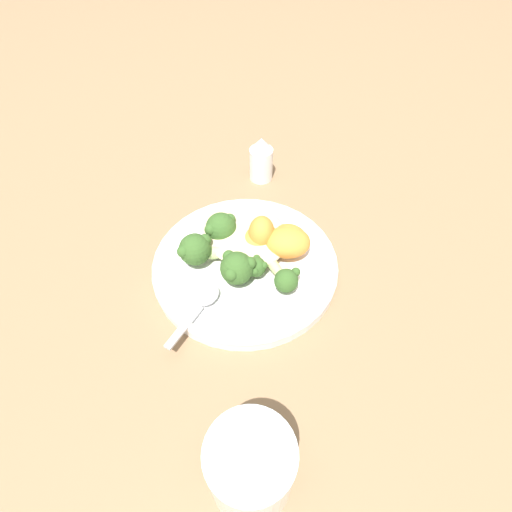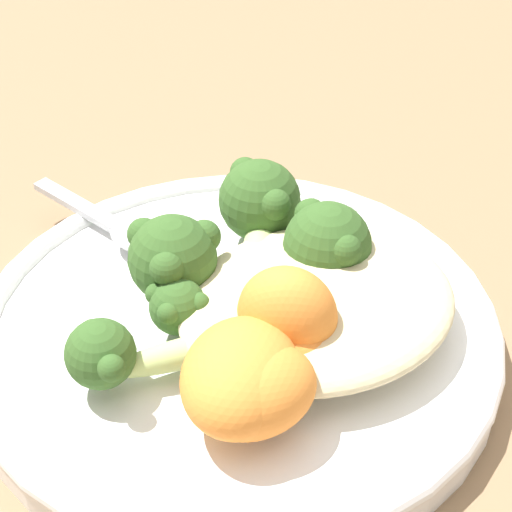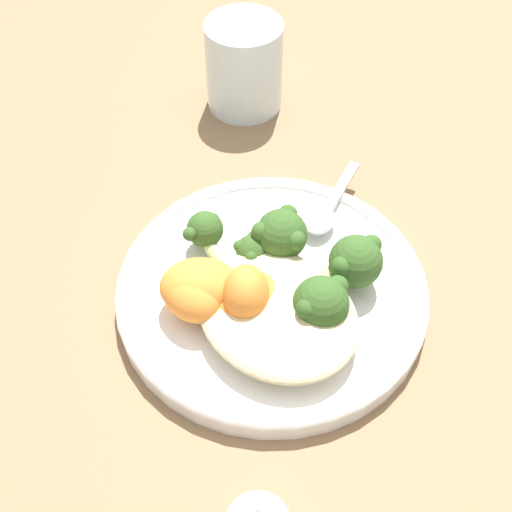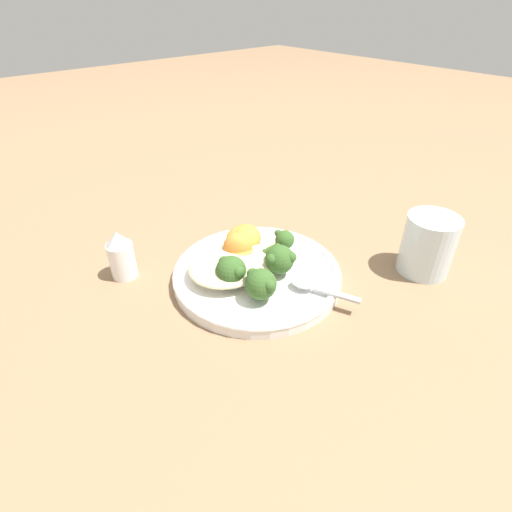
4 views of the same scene
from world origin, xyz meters
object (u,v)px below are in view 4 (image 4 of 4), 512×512
Objects in this scene: broccoli_stalk_0 at (232,270)px; sweet_potato_chunk_0 at (246,238)px; sweet_potato_chunk_3 at (240,253)px; water_glass at (428,245)px; sweet_potato_chunk_1 at (240,247)px; plate at (257,274)px; broccoli_stalk_2 at (274,259)px; broccoli_stalk_3 at (265,255)px; broccoli_stalk_1 at (258,280)px; broccoli_stalk_4 at (277,243)px; salt_shaker at (121,255)px; sweet_potato_chunk_2 at (242,237)px; spoon at (310,286)px; quinoa_mound at (231,263)px.

sweet_potato_chunk_0 is (0.07, 0.06, -0.00)m from broccoli_stalk_0.
water_glass is (0.22, -0.19, 0.01)m from sweet_potato_chunk_3.
broccoli_stalk_0 is at bearing -140.73° from sweet_potato_chunk_1.
broccoli_stalk_0 is 0.09m from sweet_potato_chunk_0.
broccoli_stalk_2 is at bearing -49.04° from plate.
broccoli_stalk_2 is 2.22× the size of sweet_potato_chunk_1.
broccoli_stalk_2 is 1.70× the size of broccoli_stalk_3.
sweet_potato_chunk_0 is at bearing 35.13° from sweet_potato_chunk_1.
broccoli_stalk_1 is 2.38× the size of sweet_potato_chunk_1.
broccoli_stalk_2 is 0.07m from sweet_potato_chunk_0.
broccoli_stalk_0 is at bearing -163.18° from broccoli_stalk_4.
salt_shaker reaches higher than sweet_potato_chunk_0.
broccoli_stalk_4 is at bearing 132.42° from water_glass.
broccoli_stalk_1 is 0.08m from sweet_potato_chunk_3.
sweet_potato_chunk_3 is 0.18m from salt_shaker.
broccoli_stalk_0 is 1.40× the size of broccoli_stalk_3.
salt_shaker is (-0.17, 0.08, -0.00)m from sweet_potato_chunk_2.
plate is at bearing -44.42° from salt_shaker.
broccoli_stalk_3 is 0.62× the size of spoon.
sweet_potato_chunk_0 reaches higher than sweet_potato_chunk_3.
plate is at bearing -83.04° from sweet_potato_chunk_1.
broccoli_stalk_3 is at bearing -92.16° from sweet_potato_chunk_2.
broccoli_stalk_2 is at bearing 165.32° from spoon.
water_glass reaches higher than salt_shaker.
broccoli_stalk_1 is 1.20× the size of broccoli_stalk_4.
plate is 2.72× the size of water_glass.
broccoli_stalk_2 is 0.24m from water_glass.
sweet_potato_chunk_0 is at bearing -170.85° from broccoli_stalk_0.
broccoli_stalk_1 is at bearing -92.18° from quinoa_mound.
broccoli_stalk_0 is (-0.02, -0.02, 0.01)m from quinoa_mound.
broccoli_stalk_0 reaches higher than quinoa_mound.
broccoli_stalk_2 is at bearing -44.92° from salt_shaker.
broccoli_stalk_2 is 0.06m from broccoli_stalk_4.
sweet_potato_chunk_1 is (-0.02, 0.03, 0.01)m from broccoli_stalk_3.
sweet_potato_chunk_2 reaches higher than plate.
quinoa_mound is 1.54× the size of broccoli_stalk_0.
quinoa_mound is at bearing -143.31° from sweet_potato_chunk_2.
sweet_potato_chunk_1 is 0.18m from salt_shaker.
quinoa_mound is at bearing 144.29° from water_glass.
broccoli_stalk_4 is at bearing 109.63° from broccoli_stalk_2.
sweet_potato_chunk_0 is at bearing 66.32° from plate.
broccoli_stalk_3 is at bearing 140.84° from water_glass.
sweet_potato_chunk_3 is 0.61× the size of water_glass.
sweet_potato_chunk_3 is at bearing -38.97° from salt_shaker.
sweet_potato_chunk_0 is (0.01, 0.07, -0.00)m from broccoli_stalk_2.
broccoli_stalk_0 is (-0.05, -0.00, 0.03)m from plate.
sweet_potato_chunk_2 is at bearing 36.69° from quinoa_mound.
broccoli_stalk_1 is 0.22m from salt_shaker.
plate is at bearing -36.06° from quinoa_mound.
sweet_potato_chunk_3 is (0.04, 0.03, -0.01)m from broccoli_stalk_0.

